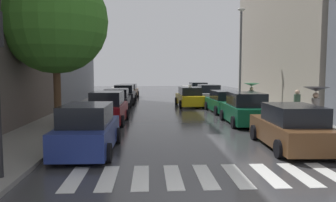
% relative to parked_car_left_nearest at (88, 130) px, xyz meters
% --- Properties ---
extents(ground_plane, '(28.00, 72.00, 0.04)m').
position_rel_parked_car_left_nearest_xyz_m(ground_plane, '(3.77, 18.66, -0.84)').
color(ground_plane, '#38383B').
extents(sidewalk_left, '(3.00, 72.00, 0.15)m').
position_rel_parked_car_left_nearest_xyz_m(sidewalk_left, '(-2.73, 18.66, -0.75)').
color(sidewalk_left, gray).
rests_on(sidewalk_left, ground).
extents(sidewalk_right, '(3.00, 72.00, 0.15)m').
position_rel_parked_car_left_nearest_xyz_m(sidewalk_right, '(10.27, 18.66, -0.75)').
color(sidewalk_right, gray).
rests_on(sidewalk_right, ground).
extents(crosswalk_stripes, '(7.65, 2.20, 0.01)m').
position_rel_parked_car_left_nearest_xyz_m(crosswalk_stripes, '(3.77, -2.92, -0.81)').
color(crosswalk_stripes, silver).
rests_on(crosswalk_stripes, ground).
extents(parked_car_left_nearest, '(2.06, 4.36, 1.77)m').
position_rel_parked_car_left_nearest_xyz_m(parked_car_left_nearest, '(0.00, 0.00, 0.00)').
color(parked_car_left_nearest, navy).
rests_on(parked_car_left_nearest, ground).
extents(parked_car_left_second, '(2.17, 4.17, 1.82)m').
position_rel_parked_car_left_nearest_xyz_m(parked_car_left_second, '(-0.10, 6.66, 0.02)').
color(parked_car_left_second, maroon).
rests_on(parked_car_left_second, ground).
extents(parked_car_left_third, '(2.10, 4.04, 1.62)m').
position_rel_parked_car_left_nearest_xyz_m(parked_car_left_third, '(-0.23, 13.29, -0.06)').
color(parked_car_left_third, black).
rests_on(parked_car_left_third, ground).
extents(parked_car_left_fourth, '(2.05, 4.58, 1.71)m').
position_rel_parked_car_left_nearest_xyz_m(parked_car_left_fourth, '(-0.05, 18.55, -0.02)').
color(parked_car_left_fourth, black).
rests_on(parked_car_left_fourth, ground).
extents(parked_car_left_fifth, '(2.30, 4.43, 1.54)m').
position_rel_parked_car_left_nearest_xyz_m(parked_car_left_fifth, '(-0.10, 25.31, -0.09)').
color(parked_car_left_fifth, brown).
rests_on(parked_car_left_fifth, ground).
extents(parked_car_right_nearest, '(2.28, 4.63, 1.68)m').
position_rel_parked_car_left_nearest_xyz_m(parked_car_right_nearest, '(7.60, 0.23, -0.04)').
color(parked_car_right_nearest, brown).
rests_on(parked_car_right_nearest, ground).
extents(parked_car_right_second, '(2.19, 4.35, 1.77)m').
position_rel_parked_car_left_nearest_xyz_m(parked_car_right_second, '(7.54, 6.00, 0.00)').
color(parked_car_right_second, '#0C4C2D').
rests_on(parked_car_right_second, ground).
extents(parked_car_right_third, '(2.14, 4.68, 1.56)m').
position_rel_parked_car_left_nearest_xyz_m(parked_car_right_third, '(7.54, 11.25, -0.08)').
color(parked_car_right_third, '#0C4C2D').
rests_on(parked_car_right_third, ground).
extents(parked_car_right_fourth, '(2.19, 4.44, 1.73)m').
position_rel_parked_car_left_nearest_xyz_m(parked_car_right_fourth, '(7.64, 17.90, -0.01)').
color(parked_car_right_fourth, '#B2B7BF').
rests_on(parked_car_right_fourth, ground).
extents(parked_car_right_fifth, '(2.17, 4.43, 1.72)m').
position_rel_parked_car_left_nearest_xyz_m(parked_car_right_fifth, '(7.63, 24.29, -0.02)').
color(parked_car_right_fifth, '#0C4C2D').
rests_on(parked_car_right_fifth, ground).
extents(taxi_midroad, '(2.20, 4.50, 1.81)m').
position_rel_parked_car_left_nearest_xyz_m(taxi_midroad, '(5.62, 15.52, -0.06)').
color(taxi_midroad, yellow).
rests_on(taxi_midroad, ground).
extents(pedestrian_foreground, '(1.11, 1.11, 1.96)m').
position_rel_parked_car_left_nearest_xyz_m(pedestrian_foreground, '(9.40, 10.79, 0.80)').
color(pedestrian_foreground, navy).
rests_on(pedestrian_foreground, sidewalk_right).
extents(pedestrian_near_tree, '(1.18, 1.18, 2.05)m').
position_rel_parked_car_left_nearest_xyz_m(pedestrian_near_tree, '(10.04, 3.14, 0.89)').
color(pedestrian_near_tree, brown).
rests_on(pedestrian_near_tree, sidewalk_right).
extents(pedestrian_by_kerb, '(0.36, 0.36, 1.75)m').
position_rel_parked_car_left_nearest_xyz_m(pedestrian_by_kerb, '(10.54, 6.14, 0.25)').
color(pedestrian_by_kerb, black).
rests_on(pedestrian_by_kerb, sidewalk_right).
extents(street_tree_left, '(5.23, 5.23, 7.89)m').
position_rel_parked_car_left_nearest_xyz_m(street_tree_left, '(-2.43, 5.08, 4.60)').
color(street_tree_left, '#513823').
rests_on(street_tree_left, sidewalk_left).
extents(lamp_post_right, '(0.60, 0.28, 7.63)m').
position_rel_parked_car_left_nearest_xyz_m(lamp_post_right, '(9.32, 13.44, 3.68)').
color(lamp_post_right, '#595B60').
rests_on(lamp_post_right, sidewalk_right).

